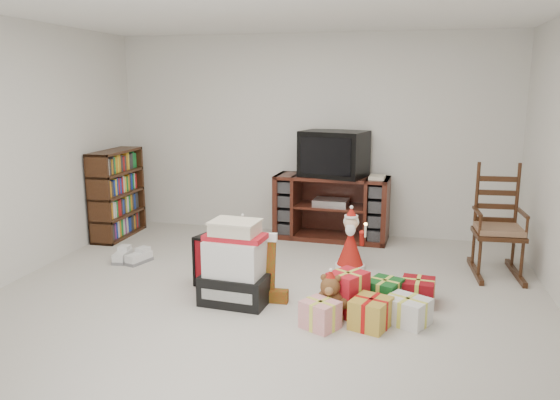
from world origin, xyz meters
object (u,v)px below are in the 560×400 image
object	(u,v)px
santa_figurine	(350,245)
rocking_chair	(497,235)
sneaker_pair	(131,257)
red_suitcase	(217,262)
mrs_claus_figurine	(243,249)
crt_television	(334,154)
bookshelf	(117,195)
gift_pile	(236,268)
teddy_bear	(330,299)
tv_stand	(331,208)
gift_cluster	(376,300)

from	to	relation	value
santa_figurine	rocking_chair	bearing A→B (deg)	7.78
sneaker_pair	red_suitcase	bearing A→B (deg)	-21.29
mrs_claus_figurine	crt_television	xyz separation A→B (m)	(0.75, 1.35, 0.84)
mrs_claus_figurine	crt_television	world-z (taller)	crt_television
bookshelf	sneaker_pair	world-z (taller)	bookshelf
rocking_chair	santa_figurine	distance (m)	1.47
bookshelf	gift_pile	size ratio (longest dim) A/B	1.51
rocking_chair	teddy_bear	world-z (taller)	rocking_chair
santa_figurine	sneaker_pair	size ratio (longest dim) A/B	1.65
gift_pile	crt_television	distance (m)	2.39
tv_stand	bookshelf	world-z (taller)	bookshelf
tv_stand	mrs_claus_figurine	world-z (taller)	tv_stand
teddy_bear	gift_cluster	size ratio (longest dim) A/B	0.31
tv_stand	red_suitcase	world-z (taller)	tv_stand
red_suitcase	santa_figurine	world-z (taller)	santa_figurine
bookshelf	santa_figurine	size ratio (longest dim) A/B	1.67
bookshelf	teddy_bear	bearing A→B (deg)	-32.46
mrs_claus_figurine	crt_television	bearing A→B (deg)	61.04
teddy_bear	crt_television	size ratio (longest dim) A/B	0.42
crt_television	santa_figurine	bearing A→B (deg)	-57.94
bookshelf	sneaker_pair	bearing A→B (deg)	-55.08
sneaker_pair	gift_cluster	distance (m)	2.78
bookshelf	mrs_claus_figurine	size ratio (longest dim) A/B	1.89
mrs_claus_figurine	crt_television	size ratio (longest dim) A/B	0.67
santa_figurine	sneaker_pair	xyz separation A→B (m)	(-2.33, -0.33, -0.20)
santa_figurine	sneaker_pair	bearing A→B (deg)	-171.96
gift_pile	gift_cluster	xyz separation A→B (m)	(1.21, -0.03, -0.17)
crt_television	rocking_chair	bearing A→B (deg)	-10.92
tv_stand	santa_figurine	size ratio (longest dim) A/B	2.15
gift_cluster	crt_television	world-z (taller)	crt_television
gift_cluster	crt_television	size ratio (longest dim) A/B	1.37
tv_stand	red_suitcase	size ratio (longest dim) A/B	2.46
gift_pile	teddy_bear	world-z (taller)	gift_pile
teddy_bear	crt_television	world-z (taller)	crt_television
gift_pile	mrs_claus_figurine	bearing A→B (deg)	107.71
sneaker_pair	crt_television	world-z (taller)	crt_television
red_suitcase	teddy_bear	xyz separation A→B (m)	(1.13, -0.44, -0.09)
bookshelf	mrs_claus_figurine	bearing A→B (deg)	-24.93
bookshelf	gift_cluster	bearing A→B (deg)	-28.07
teddy_bear	gift_cluster	distance (m)	0.38
sneaker_pair	rocking_chair	bearing A→B (deg)	10.17
red_suitcase	crt_television	distance (m)	2.23
rocking_chair	gift_pile	bearing A→B (deg)	-153.27
santa_figurine	red_suitcase	bearing A→B (deg)	-144.50
mrs_claus_figurine	sneaker_pair	world-z (taller)	mrs_claus_figurine
tv_stand	rocking_chair	size ratio (longest dim) A/B	1.22
bookshelf	santa_figurine	world-z (taller)	bookshelf
bookshelf	gift_pile	xyz separation A→B (m)	(2.09, -1.73, -0.21)
rocking_chair	santa_figurine	bearing A→B (deg)	-175.18
gift_cluster	rocking_chair	bearing A→B (deg)	50.52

